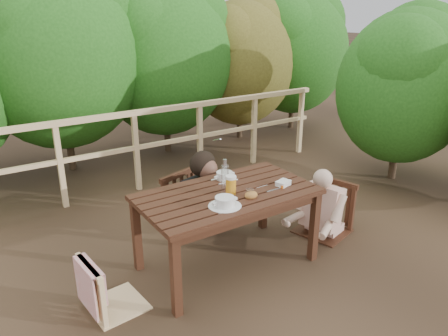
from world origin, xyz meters
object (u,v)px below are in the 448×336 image
soup_far (224,176)px  bottle (225,175)px  table (227,229)px  chair_left (112,259)px  chair_right (326,188)px  soup_near (225,202)px  tumbler (250,194)px  woman (191,167)px  butter_tub (283,184)px  bread_roll (251,195)px  chair_far (193,180)px  diner_right (329,178)px  beer_glass (231,186)px

soup_far → bottle: 0.25m
table → chair_left: 1.03m
chair_right → soup_near: (-1.30, -0.16, 0.25)m
soup_near → tumbler: 0.27m
woman → butter_tub: (0.36, -0.99, 0.08)m
bread_roll → butter_tub: 0.39m
tumbler → butter_tub: 0.38m
chair_left → tumbler: 1.19m
table → chair_far: (0.12, 0.82, 0.15)m
diner_right → beer_glass: size_ratio=6.72×
soup_far → bottle: size_ratio=0.87×
chair_far → chair_right: 1.34m
butter_tub → woman: bearing=93.8°
chair_right → diner_right: size_ratio=0.83×
diner_right → beer_glass: bearing=74.6°
soup_far → bread_roll: bearing=-94.9°
chair_right → beer_glass: chair_right is taller
chair_left → bottle: 1.13m
diner_right → butter_tub: diner_right is taller
chair_left → tumbler: chair_left is taller
chair_left → bottle: size_ratio=2.96×
butter_tub → table: bearing=146.6°
bread_roll → tumbler: bearing=78.8°
chair_far → diner_right: size_ratio=0.86×
chair_left → chair_far: bearing=-59.3°
bottle → butter_tub: bottle is taller
woman → chair_left: bearing=19.9°
bread_roll → tumbler: tumbler is taller
soup_near → woman: bearing=74.7°
bottle → tumbler: 0.28m
soup_near → bottle: size_ratio=0.93×
chair_far → bottle: bearing=-114.9°
bread_roll → bottle: bottle is taller
bread_roll → woman: bearing=88.7°
diner_right → soup_near: (-1.33, -0.16, 0.15)m
soup_near → bread_roll: 0.27m
diner_right → tumbler: size_ratio=14.89×
chair_left → bottle: (1.05, 0.08, 0.41)m
soup_far → tumbler: 0.44m
chair_left → butter_tub: bearing=-100.4°
chair_left → chair_right: bearing=-96.2°
bread_roll → beer_glass: bearing=122.9°
soup_near → bottle: bearing=56.6°
bread_roll → bottle: size_ratio=0.40×
table → bread_roll: bread_roll is taller
chair_far → butter_tub: chair_far is taller
bottle → beer_glass: bearing=-96.7°
chair_right → bread_roll: chair_right is taller
table → tumbler: 0.44m
table → beer_glass: beer_glass is taller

